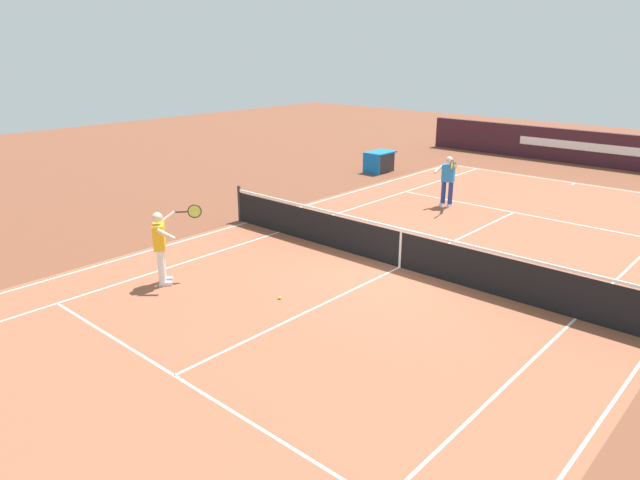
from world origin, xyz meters
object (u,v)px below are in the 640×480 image
Objects in this scene: tennis_player_near at (161,244)px; tennis_player_far at (448,179)px; tennis_ball at (280,298)px; equipment_cart_tarped at (380,162)px; tennis_net at (401,248)px.

tennis_player_near is 10.03m from tennis_player_far.
tennis_player_far is (-9.93, 1.36, -0.00)m from tennis_player_near.
tennis_player_near is 2.90m from tennis_ball.
tennis_ball is at bearing 7.50° from tennis_player_far.
tennis_ball is 0.05× the size of equipment_cart_tarped.
tennis_net is 6.89× the size of tennis_player_far.
equipment_cart_tarped is (-11.78, -6.04, 0.40)m from tennis_ball.
tennis_net is at bearing 38.72° from equipment_cart_tarped.
tennis_net reaches higher than equipment_cart_tarped.
tennis_player_far reaches higher than equipment_cart_tarped.
tennis_player_far is 8.95m from tennis_ball.
tennis_player_near is 1.36× the size of equipment_cart_tarped.
tennis_player_far is 25.71× the size of tennis_ball.
tennis_ball is (8.83, 1.16, -0.90)m from tennis_player_far.
tennis_player_near is 13.36m from equipment_cart_tarped.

